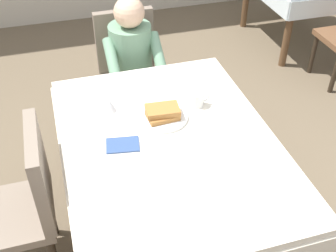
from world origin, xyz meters
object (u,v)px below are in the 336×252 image
chair_diner (129,65)px  fork_left_of_plate (130,126)px  spoon_near_edge (183,151)px  dining_table_main (169,153)px  cup_coffee (198,99)px  breakfast_stack (163,112)px  knife_right_of_plate (196,114)px  diner_person (132,59)px  plate_breakfast (163,117)px  syrup_pitcher (110,106)px  chair_left_side (26,199)px

chair_diner → fork_left_of_plate: bearing=78.9°
fork_left_of_plate → spoon_near_edge: size_ratio=1.20×
dining_table_main → spoon_near_edge: size_ratio=10.16×
fork_left_of_plate → cup_coffee: bearing=-84.2°
breakfast_stack → knife_right_of_plate: (0.19, -0.01, -0.04)m
diner_person → breakfast_stack: diner_person is taller
plate_breakfast → syrup_pitcher: bearing=150.6°
spoon_near_edge → breakfast_stack: bearing=96.7°
chair_diner → spoon_near_edge: chair_diner is taller
syrup_pitcher → knife_right_of_plate: size_ratio=0.40×
chair_left_side → fork_left_of_plate: (0.60, 0.17, 0.21)m
plate_breakfast → knife_right_of_plate: plate_breakfast is taller
spoon_near_edge → chair_diner: bearing=92.3°
breakfast_stack → syrup_pitcher: size_ratio=2.40×
plate_breakfast → cup_coffee: cup_coffee is taller
syrup_pitcher → chair_diner: bearing=71.5°
spoon_near_edge → dining_table_main: bearing=113.6°
chair_diner → plate_breakfast: 1.00m
dining_table_main → syrup_pitcher: syrup_pitcher is taller
syrup_pitcher → spoon_near_edge: size_ratio=0.53×
chair_left_side → chair_diner: bearing=-34.2°
knife_right_of_plate → fork_left_of_plate: bearing=85.8°
chair_left_side → syrup_pitcher: 0.67m
breakfast_stack → dining_table_main: bearing=-95.0°
fork_left_of_plate → breakfast_stack: bearing=-91.4°
syrup_pitcher → dining_table_main: bearing=-54.1°
diner_person → fork_left_of_plate: diner_person is taller
dining_table_main → cup_coffee: (0.25, 0.25, 0.13)m
plate_breakfast → breakfast_stack: size_ratio=1.46×
breakfast_stack → knife_right_of_plate: 0.20m
dining_table_main → knife_right_of_plate: 0.29m
knife_right_of_plate → spoon_near_edge: same height
dining_table_main → breakfast_stack: bearing=85.0°
dining_table_main → fork_left_of_plate: size_ratio=8.47×
syrup_pitcher → plate_breakfast: bearing=-29.4°
syrup_pitcher → diner_person: bearing=67.6°
breakfast_stack → syrup_pitcher: bearing=149.1°
plate_breakfast → fork_left_of_plate: size_ratio=1.56×
chair_diner → knife_right_of_plate: size_ratio=4.65×
chair_left_side → syrup_pitcher: size_ratio=11.63×
plate_breakfast → knife_right_of_plate: bearing=-6.0°
breakfast_stack → cup_coffee: cup_coffee is taller
chair_diner → knife_right_of_plate: bearing=100.5°
cup_coffee → spoon_near_edge: (-0.20, -0.36, -0.04)m
spoon_near_edge → chair_left_side: bearing=174.1°
dining_table_main → fork_left_of_plate: fork_left_of_plate is taller
chair_diner → spoon_near_edge: (0.02, -1.28, 0.21)m
dining_table_main → diner_person: diner_person is taller
plate_breakfast → cup_coffee: (0.23, 0.06, 0.03)m
plate_breakfast → cup_coffee: 0.24m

